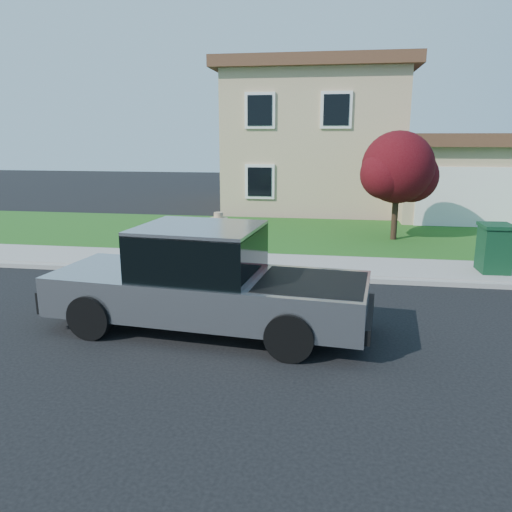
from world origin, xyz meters
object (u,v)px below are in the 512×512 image
Objects in this scene: woman at (219,251)px; ornamental_tree at (399,171)px; trash_bin at (494,248)px; pickup_truck at (206,282)px.

woman is 0.49× the size of ornamental_tree.
ornamental_tree is at bearing -146.84° from woman.
trash_bin is (6.78, 1.76, -0.07)m from woman.
trash_bin is at bearing 176.89° from woman.
pickup_truck is 2.86m from woman.
woman reaches higher than trash_bin.
pickup_truck is at bearing -116.65° from ornamental_tree.
trash_bin is at bearing -64.23° from ornamental_tree.
trash_bin is at bearing 41.53° from pickup_truck.
pickup_truck reaches higher than trash_bin.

